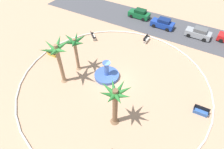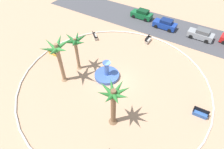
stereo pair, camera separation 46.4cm
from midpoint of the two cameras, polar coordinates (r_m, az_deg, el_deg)
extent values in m
plane|color=tan|center=(24.07, 1.23, -2.15)|extent=(80.00, 80.00, 0.00)
torus|color=silver|center=(24.00, 1.24, -1.99)|extent=(23.98, 23.98, 0.20)
cube|color=#424247|center=(36.24, 15.35, 14.06)|extent=(48.00, 8.00, 0.03)
cylinder|color=#38569E|center=(24.53, -1.01, -0.27)|extent=(3.22, 3.22, 0.45)
cylinder|color=#236093|center=(24.56, -1.01, -0.33)|extent=(2.83, 2.83, 0.34)
cylinder|color=#38569E|center=(23.72, -1.05, 1.74)|extent=(0.58, 0.58, 1.89)
cylinder|color=#3D5FAD|center=(23.05, -1.08, 3.57)|extent=(1.03, 1.03, 0.12)
cylinder|color=#8E6B4C|center=(24.72, -10.03, 6.12)|extent=(0.41, 0.41, 4.83)
cone|color=#8E6B4C|center=(26.10, -9.45, 2.40)|extent=(0.78, 0.78, 0.50)
cone|color=#1E6028|center=(23.04, -9.19, 9.50)|extent=(1.82, 0.62, 1.19)
cone|color=#1E6028|center=(23.68, -8.83, 10.90)|extent=(1.33, 1.86, 1.01)
cone|color=#1E6028|center=(24.14, -10.11, 10.95)|extent=(1.21, 1.85, 1.31)
cone|color=#1E6028|center=(24.02, -12.02, 10.89)|extent=(1.86, 0.79, 1.05)
cone|color=#1E6028|center=(23.22, -12.53, 9.58)|extent=(1.24, 1.88, 1.02)
cone|color=#1E6028|center=(22.78, -10.96, 9.13)|extent=(1.45, 1.82, 0.99)
cylinder|color=#8E6B4C|center=(23.11, -14.80, 3.26)|extent=(0.45, 0.45, 5.60)
cone|color=#8E6B4C|center=(24.81, -13.74, -1.16)|extent=(0.86, 0.86, 0.50)
cone|color=#337F38|center=(20.98, -14.41, 7.24)|extent=(2.12, 0.83, 1.21)
cone|color=#337F38|center=(21.83, -13.71, 9.19)|extent=(1.32, 2.12, 1.11)
cone|color=#337F38|center=(22.31, -15.25, 9.78)|extent=(1.41, 2.11, 1.07)
cone|color=#337F38|center=(22.31, -17.39, 8.51)|extent=(2.03, 0.66, 1.49)
cone|color=#337F38|center=(21.60, -18.18, 7.20)|extent=(1.50, 2.04, 1.38)
cone|color=#337F38|center=(20.99, -16.77, 6.57)|extent=(1.37, 2.10, 1.28)
cylinder|color=brown|center=(18.41, 1.14, -9.96)|extent=(0.51, 0.51, 5.05)
cone|color=brown|center=(20.30, 1.05, -13.69)|extent=(0.97, 0.97, 0.50)
cone|color=#28702D|center=(16.46, 3.49, -6.63)|extent=(1.74, 0.59, 1.20)
cone|color=#28702D|center=(16.79, 3.80, -4.99)|extent=(1.61, 1.64, 1.10)
cone|color=#28702D|center=(17.08, 2.73, -3.99)|extent=(0.68, 1.77, 1.16)
cone|color=#28702D|center=(17.17, 0.76, -3.83)|extent=(1.58, 1.64, 1.25)
cone|color=#28702D|center=(16.96, -0.81, -4.33)|extent=(1.78, 0.72, 1.15)
cone|color=#28702D|center=(16.65, -1.23, -5.99)|extent=(1.66, 1.55, 1.27)
cone|color=#28702D|center=(16.23, -0.03, -7.33)|extent=(0.67, 1.76, 1.13)
cone|color=#28702D|center=(16.17, 2.02, -7.48)|extent=(1.66, 1.58, 1.09)
cube|color=#335BA8|center=(22.70, 25.82, -10.58)|extent=(1.63, 0.59, 0.12)
cube|color=black|center=(22.61, 26.14, -9.74)|extent=(1.60, 0.17, 0.50)
cube|color=#2B4E8F|center=(22.89, 25.62, -10.95)|extent=(1.50, 0.55, 0.39)
cube|color=black|center=(22.70, 27.74, -10.97)|extent=(0.11, 0.45, 0.24)
cube|color=black|center=(22.51, 24.11, -9.75)|extent=(0.11, 0.45, 0.24)
cube|color=beige|center=(31.08, 11.33, 10.31)|extent=(0.51, 1.60, 0.12)
cube|color=black|center=(30.97, 11.05, 10.89)|extent=(0.09, 1.60, 0.50)
cube|color=#B6ADA0|center=(31.22, 11.26, 9.92)|extent=(0.47, 1.47, 0.39)
cube|color=black|center=(31.60, 11.92, 11.14)|extent=(0.45, 0.08, 0.24)
cube|color=black|center=(30.41, 10.79, 9.88)|extent=(0.45, 0.08, 0.24)
cube|color=gold|center=(29.17, -17.03, 6.56)|extent=(1.61, 0.52, 0.12)
cube|color=black|center=(28.90, -17.43, 6.80)|extent=(1.60, 0.10, 0.50)
cube|color=gold|center=(29.32, -16.92, 6.17)|extent=(1.48, 0.48, 0.39)
cube|color=black|center=(29.58, -18.11, 7.20)|extent=(0.08, 0.45, 0.24)
cube|color=black|center=(28.61, -16.02, 6.33)|extent=(0.08, 0.45, 0.24)
cube|color=beige|center=(31.50, -4.75, 11.58)|extent=(1.54, 1.42, 0.12)
cube|color=black|center=(31.30, -5.16, 11.97)|extent=(1.27, 1.09, 0.50)
cube|color=#B6ADA0|center=(31.64, -4.72, 11.19)|extent=(1.42, 1.30, 0.39)
cube|color=black|center=(32.04, -5.09, 12.48)|extent=(0.35, 0.40, 0.24)
cube|color=black|center=(30.81, -4.42, 11.08)|extent=(0.35, 0.40, 0.24)
cube|color=#145B2D|center=(37.80, 9.34, 17.44)|extent=(4.03, 1.77, 0.90)
cube|color=#0C371B|center=(37.40, 9.76, 18.34)|extent=(2.02, 1.48, 0.60)
cube|color=#333D47|center=(37.77, 8.46, 18.62)|extent=(0.31, 1.36, 0.51)
cylinder|color=black|center=(37.71, 6.92, 17.09)|extent=(0.64, 0.23, 0.64)
cylinder|color=black|center=(39.08, 8.17, 18.00)|extent=(0.64, 0.23, 0.64)
cylinder|color=black|center=(36.82, 10.45, 15.97)|extent=(0.64, 0.23, 0.64)
cylinder|color=black|center=(38.22, 11.60, 16.92)|extent=(0.64, 0.23, 0.64)
cube|color=navy|center=(35.40, 16.08, 14.31)|extent=(4.03, 1.77, 0.90)
cube|color=navy|center=(35.01, 16.63, 15.22)|extent=(2.02, 1.48, 0.60)
cube|color=#333D47|center=(35.26, 15.22, 15.59)|extent=(0.32, 1.36, 0.51)
cylinder|color=black|center=(35.15, 13.56, 14.00)|extent=(0.64, 0.23, 0.64)
cylinder|color=black|center=(36.57, 14.65, 15.05)|extent=(0.64, 0.23, 0.64)
cylinder|color=black|center=(34.56, 17.37, 12.61)|extent=(0.64, 0.23, 0.64)
cylinder|color=black|center=(36.00, 18.34, 13.72)|extent=(0.64, 0.23, 0.64)
cube|color=gray|center=(34.58, 25.62, 10.77)|extent=(4.02, 1.76, 0.90)
cube|color=#545558|center=(34.22, 26.31, 11.64)|extent=(2.02, 1.47, 0.60)
cube|color=#333D47|center=(34.32, 24.85, 12.10)|extent=(0.31, 1.36, 0.51)
cylinder|color=black|center=(34.10, 23.15, 10.50)|extent=(0.64, 0.23, 0.64)
cylinder|color=black|center=(35.57, 23.91, 11.70)|extent=(0.64, 0.23, 0.64)
cylinder|color=black|center=(33.94, 27.07, 8.92)|extent=(0.64, 0.23, 0.64)
cylinder|color=black|center=(35.42, 27.67, 10.18)|extent=(0.64, 0.23, 0.64)
cylinder|color=black|center=(34.99, 31.12, 8.29)|extent=(0.65, 0.26, 0.64)
camera|label=1|loc=(0.23, -89.44, 0.55)|focal=30.08mm
camera|label=2|loc=(0.23, 90.56, -0.55)|focal=30.08mm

